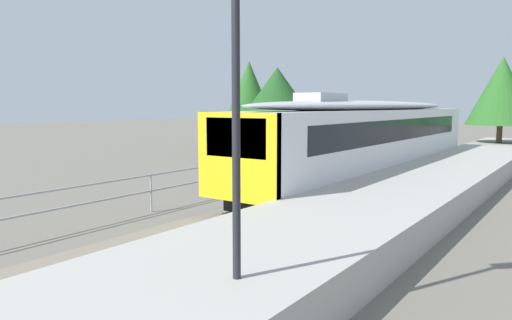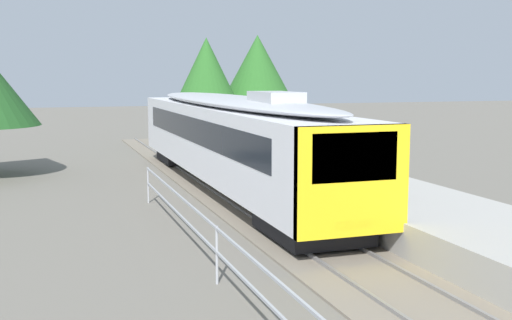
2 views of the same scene
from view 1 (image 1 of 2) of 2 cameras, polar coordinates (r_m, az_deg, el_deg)
The scene contains 8 objects.
ground_plane at distance 16.20m, azimuth -9.18°, elevation -5.70°, with size 160.00×160.00×0.00m, color #6B665B.
track_rails at distance 14.29m, azimuth -0.53°, elevation -7.14°, with size 3.20×60.00×0.14m.
commuter_train at distance 22.18m, azimuth 13.90°, elevation 3.11°, with size 2.82×20.51×3.74m.
station_platform at distance 12.61m, azimuth 11.58°, elevation -7.20°, with size 3.90×60.00×0.90m, color #A8A59E.
platform_lamp_mid_platform at distance 6.80m, azimuth -2.49°, elevation 16.70°, with size 0.34×0.34×5.35m.
tree_behind_carpark at distance 36.10m, azimuth 27.60°, elevation 7.41°, with size 4.48×4.48×6.71m.
tree_behind_station_far at distance 36.62m, azimuth -0.85°, elevation 8.04°, with size 4.19×4.19×6.83m.
tree_distant_centre at distance 32.22m, azimuth 2.58°, elevation 7.82°, with size 5.39×5.39×6.00m.
Camera 1 is at (8.19, 10.79, 3.43)m, focal length 33.07 mm.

